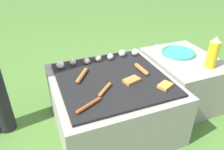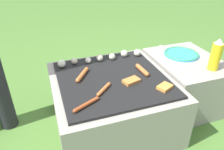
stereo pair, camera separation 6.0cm
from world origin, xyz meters
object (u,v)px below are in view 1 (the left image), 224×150
at_px(fork_utensil, 163,48).
at_px(condiment_bottle, 213,53).
at_px(sausage_front_center, 82,75).
at_px(plate_colorful, 178,52).

bearing_deg(fork_utensil, condiment_bottle, -73.24).
relative_size(sausage_front_center, fork_utensil, 0.88).
xyz_separation_m(condiment_bottle, fork_utensil, (-0.13, 0.42, -0.11)).
height_order(plate_colorful, condiment_bottle, condiment_bottle).
distance_m(sausage_front_center, condiment_bottle, 0.94).
relative_size(plate_colorful, fork_utensil, 1.54).
relative_size(condiment_bottle, fork_utensil, 1.29).
bearing_deg(condiment_bottle, plate_colorful, 103.98).
xyz_separation_m(plate_colorful, condiment_bottle, (0.07, -0.28, 0.10)).
relative_size(sausage_front_center, condiment_bottle, 0.68).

